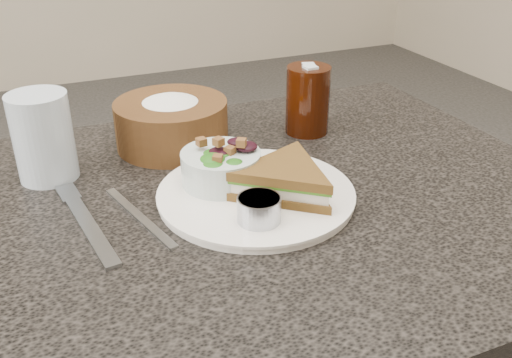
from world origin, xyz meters
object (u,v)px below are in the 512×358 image
object	(u,v)px
water_glass	(43,137)
dressing_ramekin	(259,209)
salad_bowl	(221,162)
cola_glass	(308,97)
dinner_plate	(256,195)
sandwich	(285,180)
bread_basket	(171,116)

from	to	relation	value
water_glass	dressing_ramekin	bearing A→B (deg)	-47.88
salad_bowl	cola_glass	distance (m)	0.25
dressing_ramekin	cola_glass	xyz separation A→B (m)	(0.20, 0.25, 0.04)
dinner_plate	dressing_ramekin	size ratio (longest dim) A/B	4.85
dressing_ramekin	cola_glass	size ratio (longest dim) A/B	0.43
sandwich	salad_bowl	distance (m)	0.09
sandwich	bread_basket	bearing A→B (deg)	148.72
water_glass	bread_basket	bearing A→B (deg)	10.81
cola_glass	water_glass	size ratio (longest dim) A/B	1.00
sandwich	dressing_ramekin	world-z (taller)	sandwich
dinner_plate	salad_bowl	xyz separation A→B (m)	(-0.03, 0.04, 0.04)
dressing_ramekin	bread_basket	world-z (taller)	bread_basket
bread_basket	cola_glass	size ratio (longest dim) A/B	1.43
dinner_plate	water_glass	distance (m)	0.31
dinner_plate	sandwich	xyz separation A→B (m)	(0.03, -0.02, 0.03)
sandwich	cola_glass	distance (m)	0.25
dinner_plate	dressing_ramekin	world-z (taller)	dressing_ramekin
salad_bowl	bread_basket	distance (m)	0.17
dinner_plate	dressing_ramekin	distance (m)	0.08
water_glass	sandwich	bearing A→B (deg)	-35.35
dinner_plate	water_glass	size ratio (longest dim) A/B	2.09
dinner_plate	salad_bowl	world-z (taller)	salad_bowl
salad_bowl	water_glass	world-z (taller)	water_glass
dinner_plate	salad_bowl	size ratio (longest dim) A/B	2.41
dinner_plate	water_glass	xyz separation A→B (m)	(-0.25, 0.18, 0.06)
sandwich	bread_basket	size ratio (longest dim) A/B	0.90
dinner_plate	cola_glass	bearing A→B (deg)	46.30
dressing_ramekin	salad_bowl	bearing A→B (deg)	94.05
sandwich	cola_glass	xyz separation A→B (m)	(0.14, 0.20, 0.03)
dinner_plate	bread_basket	bearing A→B (deg)	104.32
salad_bowl	dinner_plate	bearing A→B (deg)	-50.63
dinner_plate	sandwich	size ratio (longest dim) A/B	1.64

